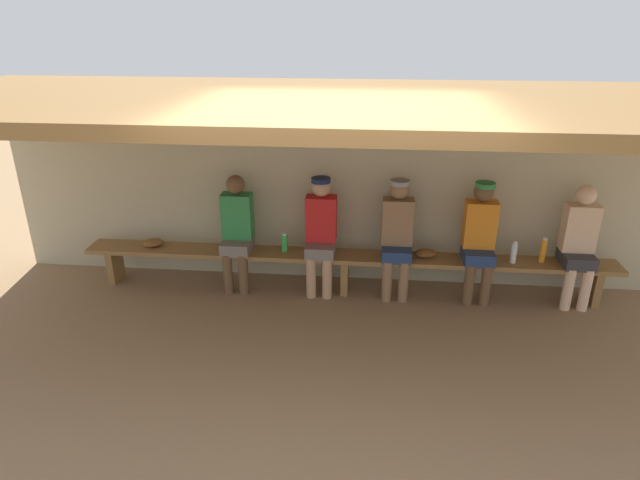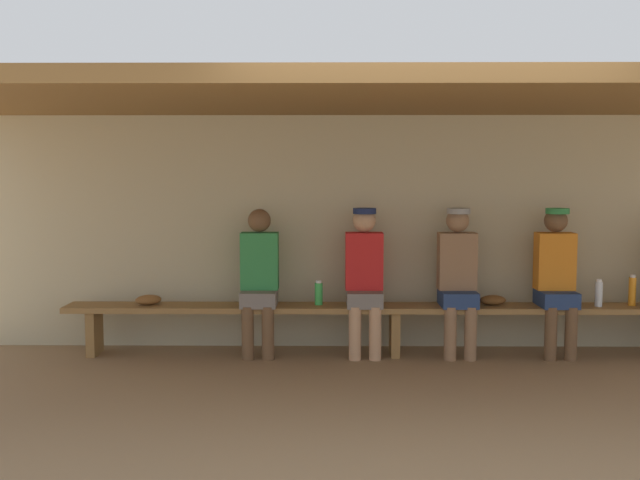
% 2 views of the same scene
% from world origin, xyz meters
% --- Properties ---
extents(ground_plane, '(24.00, 24.00, 0.00)m').
position_xyz_m(ground_plane, '(0.00, 0.00, 0.00)').
color(ground_plane, '#8C6D4C').
extents(back_wall, '(8.00, 0.20, 2.20)m').
position_xyz_m(back_wall, '(0.00, 2.00, 1.10)').
color(back_wall, '#B7AD8C').
rests_on(back_wall, ground).
extents(dugout_roof, '(8.00, 2.80, 0.12)m').
position_xyz_m(dugout_roof, '(0.00, 0.70, 2.26)').
color(dugout_roof, brown).
rests_on(dugout_roof, back_wall).
extents(bench, '(6.00, 0.36, 0.46)m').
position_xyz_m(bench, '(0.00, 1.55, 0.39)').
color(bench, olive).
rests_on(bench, ground).
extents(player_in_blue, '(0.34, 0.42, 1.34)m').
position_xyz_m(player_in_blue, '(2.50, 1.55, 0.73)').
color(player_in_blue, '#333338').
rests_on(player_in_blue, ground).
extents(player_in_red, '(0.34, 0.42, 1.34)m').
position_xyz_m(player_in_red, '(0.57, 1.55, 0.75)').
color(player_in_red, navy).
rests_on(player_in_red, ground).
extents(player_near_post, '(0.34, 0.42, 1.34)m').
position_xyz_m(player_near_post, '(-1.23, 1.55, 0.73)').
color(player_near_post, slate).
rests_on(player_near_post, ground).
extents(player_middle, '(0.34, 0.42, 1.34)m').
position_xyz_m(player_middle, '(-0.28, 1.55, 0.75)').
color(player_middle, slate).
rests_on(player_middle, ground).
extents(player_rightmost, '(0.34, 0.42, 1.34)m').
position_xyz_m(player_rightmost, '(1.46, 1.55, 0.75)').
color(player_rightmost, navy).
rests_on(player_rightmost, ground).
extents(water_bottle_clear, '(0.07, 0.07, 0.25)m').
position_xyz_m(water_bottle_clear, '(1.84, 1.52, 0.58)').
color(water_bottle_clear, silver).
rests_on(water_bottle_clear, bench).
extents(water_bottle_green, '(0.07, 0.07, 0.22)m').
position_xyz_m(water_bottle_green, '(-0.69, 1.57, 0.57)').
color(water_bottle_green, green).
rests_on(water_bottle_green, bench).
extents(water_bottle_blue, '(0.06, 0.06, 0.28)m').
position_xyz_m(water_bottle_blue, '(2.16, 1.57, 0.60)').
color(water_bottle_blue, orange).
rests_on(water_bottle_blue, bench).
extents(baseball_glove_tan, '(0.26, 0.20, 0.09)m').
position_xyz_m(baseball_glove_tan, '(0.90, 1.58, 0.51)').
color(baseball_glove_tan, brown).
rests_on(baseball_glove_tan, bench).
extents(baseball_glove_worn, '(0.29, 0.27, 0.09)m').
position_xyz_m(baseball_glove_worn, '(-2.25, 1.56, 0.51)').
color(baseball_glove_worn, brown).
rests_on(baseball_glove_worn, bench).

